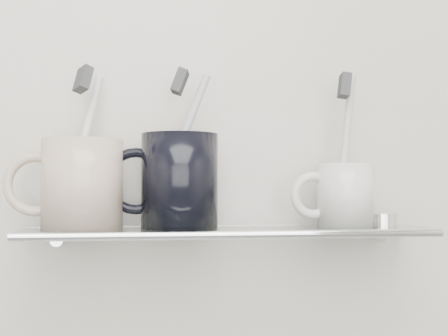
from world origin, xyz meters
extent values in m
plane|color=beige|center=(0.00, 1.10, 1.25)|extent=(2.50, 0.00, 2.50)
cube|color=silver|center=(0.00, 1.04, 1.10)|extent=(0.50, 0.12, 0.01)
cylinder|color=silver|center=(0.00, 0.98, 1.10)|extent=(0.50, 0.01, 0.01)
cylinder|color=silver|center=(-0.21, 1.09, 1.09)|extent=(0.02, 0.03, 0.02)
cylinder|color=silver|center=(0.21, 1.09, 1.09)|extent=(0.02, 0.03, 0.02)
cylinder|color=beige|center=(-0.18, 1.04, 1.15)|extent=(0.10, 0.10, 0.11)
torus|color=beige|center=(-0.23, 1.04, 1.15)|extent=(0.08, 0.01, 0.08)
cylinder|color=silver|center=(-0.18, 1.04, 1.20)|extent=(0.05, 0.07, 0.18)
cube|color=#343537|center=(-0.18, 1.04, 1.28)|extent=(0.03, 0.03, 0.04)
cylinder|color=black|center=(-0.06, 1.04, 1.16)|extent=(0.11, 0.11, 0.12)
torus|color=black|center=(-0.11, 1.04, 1.16)|extent=(0.08, 0.01, 0.08)
cylinder|color=#B0B5BC|center=(-0.06, 1.04, 1.20)|extent=(0.08, 0.02, 0.18)
cube|color=#343537|center=(-0.06, 1.04, 1.28)|extent=(0.03, 0.03, 0.03)
cylinder|color=silver|center=(0.15, 1.04, 1.14)|extent=(0.09, 0.09, 0.08)
torus|color=silver|center=(0.11, 1.04, 1.14)|extent=(0.06, 0.01, 0.06)
cylinder|color=#BFB19C|center=(0.15, 1.04, 1.20)|extent=(0.04, 0.03, 0.19)
cube|color=#343537|center=(0.15, 1.04, 1.28)|extent=(0.02, 0.03, 0.03)
cylinder|color=silver|center=(0.20, 1.04, 1.11)|extent=(0.04, 0.04, 0.02)
camera|label=1|loc=(-0.11, 0.28, 1.15)|focal=50.00mm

